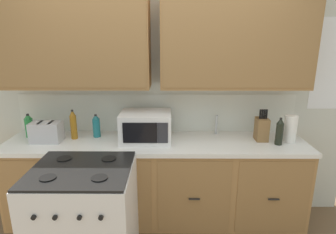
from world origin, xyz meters
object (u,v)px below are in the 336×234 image
at_px(paper_towel_roll, 290,129).
at_px(microwave, 146,127).
at_px(knife_block, 262,129).
at_px(bottle_dark, 280,132).
at_px(stove_range, 86,222).
at_px(bottle_teal, 96,126).
at_px(toaster, 46,132).
at_px(bottle_green, 29,126).
at_px(bottle_amber, 73,125).

bearing_deg(paper_towel_roll, microwave, 178.94).
height_order(knife_block, bottle_dark, knife_block).
distance_m(paper_towel_roll, bottle_dark, 0.15).
xyz_separation_m(stove_range, bottle_teal, (-0.06, 0.75, 0.56)).
bearing_deg(toaster, microwave, 1.43).
relative_size(microwave, knife_block, 1.55).
height_order(microwave, paper_towel_roll, microwave).
distance_m(bottle_teal, bottle_green, 0.67).
xyz_separation_m(bottle_green, bottle_dark, (2.41, -0.19, 0.01)).
bearing_deg(bottle_green, bottle_amber, -5.59).
bearing_deg(toaster, bottle_amber, 17.34).
distance_m(toaster, bottle_amber, 0.25).
height_order(stove_range, paper_towel_roll, paper_towel_roll).
bearing_deg(bottle_amber, bottle_green, 174.41).
xyz_separation_m(toaster, bottle_amber, (0.24, 0.07, 0.05)).
bearing_deg(bottle_teal, knife_block, -3.19).
bearing_deg(knife_block, toaster, -178.89).
bearing_deg(stove_range, bottle_dark, 18.08).
xyz_separation_m(toaster, bottle_green, (-0.22, 0.12, 0.02)).
bearing_deg(bottle_green, toaster, -28.36).
relative_size(paper_towel_roll, bottle_green, 1.09).
distance_m(knife_block, bottle_teal, 1.62).
bearing_deg(microwave, bottle_green, 175.33).
bearing_deg(stove_range, paper_towel_roll, 18.91).
bearing_deg(bottle_green, stove_range, -45.50).
bearing_deg(bottle_green, bottle_teal, 0.92).
relative_size(microwave, bottle_amber, 1.64).
height_order(toaster, paper_towel_roll, paper_towel_roll).
distance_m(microwave, paper_towel_roll, 1.37).
bearing_deg(bottle_dark, bottle_teal, 173.39).
bearing_deg(knife_block, microwave, -179.16).
bearing_deg(bottle_dark, bottle_green, 175.46).
distance_m(toaster, paper_towel_roll, 2.32).
distance_m(stove_range, bottle_amber, 0.95).
bearing_deg(paper_towel_roll, stove_range, -161.09).
bearing_deg(bottle_teal, stove_range, -85.30).
xyz_separation_m(knife_block, paper_towel_roll, (0.26, -0.04, 0.01)).
height_order(bottle_amber, bottle_green, bottle_amber).
xyz_separation_m(bottle_amber, bottle_green, (-0.46, 0.04, -0.03)).
relative_size(knife_block, paper_towel_roll, 1.19).
xyz_separation_m(toaster, bottle_dark, (2.19, -0.07, 0.03)).
xyz_separation_m(knife_block, bottle_amber, (-1.82, 0.03, 0.03)).
distance_m(toaster, knife_block, 2.06).
distance_m(microwave, bottle_dark, 1.25).
height_order(microwave, toaster, microwave).
xyz_separation_m(toaster, paper_towel_roll, (2.32, -0.00, 0.03)).
relative_size(microwave, bottle_dark, 1.86).
relative_size(paper_towel_roll, bottle_teal, 1.12).
bearing_deg(bottle_teal, bottle_dark, -6.61).
distance_m(bottle_green, bottle_dark, 2.42).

